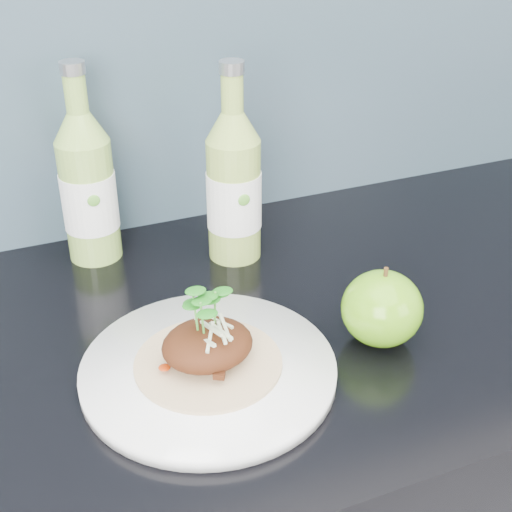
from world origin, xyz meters
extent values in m
cylinder|color=white|center=(-0.08, 1.61, 0.91)|extent=(0.29, 0.29, 0.02)
cylinder|color=tan|center=(-0.08, 1.61, 0.92)|extent=(0.16, 0.16, 0.00)
ellipsoid|color=#4A220E|center=(-0.08, 1.61, 0.94)|extent=(0.10, 0.08, 0.04)
ellipsoid|color=#37900F|center=(0.13, 1.60, 0.94)|extent=(0.12, 0.12, 0.09)
cylinder|color=#472D14|center=(0.13, 1.60, 0.99)|extent=(0.01, 0.00, 0.01)
cylinder|color=#89B14A|center=(-0.14, 1.92, 0.98)|extent=(0.08, 0.08, 0.17)
cone|color=#89B14A|center=(-0.14, 1.92, 1.09)|extent=(0.07, 0.07, 0.04)
cylinder|color=#89B14A|center=(-0.14, 1.92, 1.13)|extent=(0.03, 0.03, 0.05)
cylinder|color=silver|center=(-0.14, 1.92, 1.16)|extent=(0.03, 0.03, 0.02)
cylinder|color=white|center=(-0.14, 1.92, 0.98)|extent=(0.09, 0.09, 0.08)
ellipsoid|color=#59A533|center=(-0.14, 1.88, 1.00)|extent=(0.02, 0.00, 0.02)
cylinder|color=#92B14A|center=(0.04, 1.85, 0.98)|extent=(0.07, 0.07, 0.17)
cone|color=#92B14A|center=(0.04, 1.85, 1.09)|extent=(0.07, 0.07, 0.04)
cylinder|color=#92B14A|center=(0.04, 1.85, 1.13)|extent=(0.03, 0.03, 0.05)
cylinder|color=silver|center=(0.04, 1.85, 1.16)|extent=(0.03, 0.03, 0.02)
cylinder|color=white|center=(0.04, 1.85, 0.98)|extent=(0.07, 0.07, 0.08)
ellipsoid|color=#59A533|center=(0.04, 1.81, 1.00)|extent=(0.02, 0.00, 0.02)
camera|label=1|loc=(-0.26, 1.04, 1.40)|focal=50.00mm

